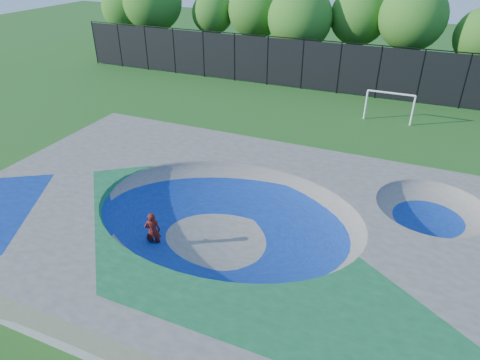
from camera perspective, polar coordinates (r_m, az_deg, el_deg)
name	(u,v)px	position (r m, az deg, el deg)	size (l,w,h in m)	color
ground	(228,239)	(17.92, -1.65, -7.88)	(120.00, 120.00, 0.00)	#1D5217
skate_deck	(227,224)	(17.47, -1.69, -5.92)	(22.00, 14.00, 1.50)	gray
skater	(153,231)	(17.28, -11.55, -6.70)	(0.61, 0.40, 1.68)	#AA1D0D
skateboard	(155,248)	(17.76, -11.29, -8.82)	(0.78, 0.22, 0.05)	black
soccer_goal	(390,102)	(30.56, 19.36, 9.84)	(3.15, 0.12, 2.08)	white
fence	(339,67)	(35.52, 13.10, 14.43)	(48.09, 0.09, 4.04)	black
treeline	(348,18)	(39.93, 14.20, 20.17)	(52.86, 7.73, 8.39)	#413420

